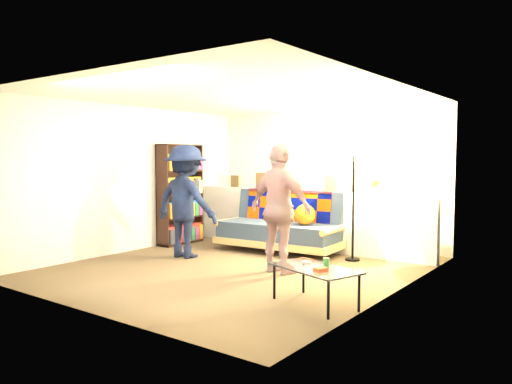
# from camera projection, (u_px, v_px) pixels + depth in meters

# --- Properties ---
(ground) EXTENTS (5.00, 5.00, 0.00)m
(ground) POSITION_uv_depth(u_px,v_px,m) (239.00, 268.00, 7.04)
(ground) COLOR brown
(ground) RESTS_ON ground
(room_shell) EXTENTS (4.60, 5.05, 2.45)m
(room_shell) POSITION_uv_depth(u_px,v_px,m) (259.00, 150.00, 7.31)
(room_shell) COLOR silver
(room_shell) RESTS_ON ground
(half_wall_ledge) EXTENTS (4.45, 0.15, 1.00)m
(half_wall_ledge) POSITION_uv_depth(u_px,v_px,m) (305.00, 220.00, 8.46)
(half_wall_ledge) COLOR silver
(half_wall_ledge) RESTS_ON ground
(ledge_decor) EXTENTS (2.97, 0.02, 0.45)m
(ledge_decor) POSITION_uv_depth(u_px,v_px,m) (293.00, 180.00, 8.53)
(ledge_decor) COLOR brown
(ledge_decor) RESTS_ON half_wall_ledge
(futon_sofa) EXTENTS (2.14, 1.13, 0.90)m
(futon_sofa) POSITION_uv_depth(u_px,v_px,m) (283.00, 226.00, 8.28)
(futon_sofa) COLOR tan
(futon_sofa) RESTS_ON ground
(bookshelf) EXTENTS (0.30, 0.89, 1.79)m
(bookshelf) POSITION_uv_depth(u_px,v_px,m) (180.00, 198.00, 8.96)
(bookshelf) COLOR black
(bookshelf) RESTS_ON ground
(coffee_table) EXTENTS (1.07, 0.80, 0.50)m
(coffee_table) POSITION_uv_depth(u_px,v_px,m) (315.00, 270.00, 5.24)
(coffee_table) COLOR black
(coffee_table) RESTS_ON ground
(floor_lamp) EXTENTS (0.37, 0.29, 1.63)m
(floor_lamp) POSITION_uv_depth(u_px,v_px,m) (355.00, 184.00, 7.48)
(floor_lamp) COLOR black
(floor_lamp) RESTS_ON ground
(person_left) EXTENTS (1.16, 0.71, 1.75)m
(person_left) POSITION_uv_depth(u_px,v_px,m) (186.00, 201.00, 7.74)
(person_left) COLOR black
(person_left) RESTS_ON ground
(person_right) EXTENTS (1.08, 0.59, 1.74)m
(person_right) POSITION_uv_depth(u_px,v_px,m) (280.00, 209.00, 6.66)
(person_right) COLOR pink
(person_right) RESTS_ON ground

